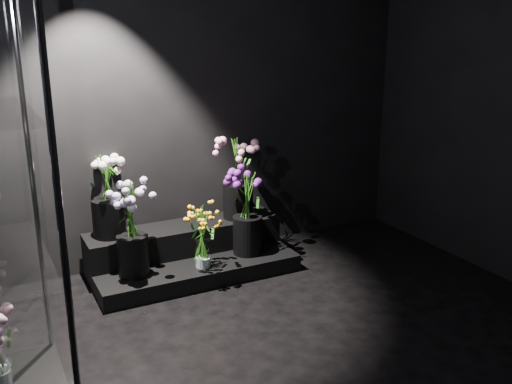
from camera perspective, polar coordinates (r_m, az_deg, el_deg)
floor at (r=3.51m, az=6.30°, el=-17.32°), size 4.00×4.00×0.00m
wall_back at (r=4.73m, az=-6.66°, el=9.83°), size 4.00×0.00×4.00m
display_riser at (r=4.71m, az=-6.69°, el=-6.04°), size 1.60×0.71×0.36m
bouquet_orange_bells at (r=4.37m, az=-5.39°, el=-4.37°), size 0.35×0.35×0.49m
bouquet_lilac at (r=4.26m, az=-12.38°, el=-3.04°), size 0.43×0.43×0.72m
bouquet_purple at (r=4.57m, az=-0.87°, el=-1.55°), size 0.41×0.41×0.70m
bouquet_cream_roses at (r=4.47m, az=-14.71°, el=0.31°), size 0.46×0.46×0.66m
bouquet_pink_roses at (r=4.75m, az=-1.85°, el=1.84°), size 0.46×0.46×0.67m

